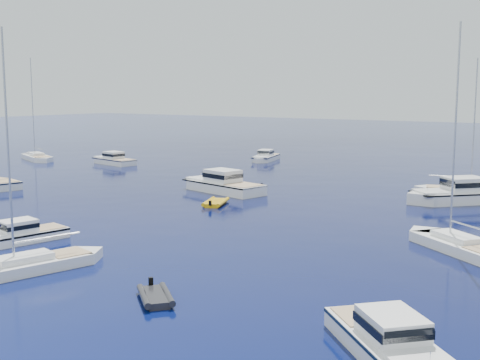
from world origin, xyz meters
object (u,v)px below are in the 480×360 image
object	(u,v)px
sailboat_fore	(31,271)
motor_cruiser_near	(17,243)
tender_yellow	(216,205)
motor_cruiser_right	(393,360)

from	to	relation	value
sailboat_fore	motor_cruiser_near	bearing A→B (deg)	-15.57
tender_yellow	motor_cruiser_right	bearing A→B (deg)	-63.61
sailboat_fore	motor_cruiser_right	bearing A→B (deg)	-165.30
motor_cruiser_near	motor_cruiser_right	xyz separation A→B (m)	(29.23, -3.69, 0.00)
sailboat_fore	tender_yellow	world-z (taller)	sailboat_fore
motor_cruiser_right	sailboat_fore	distance (m)	22.53
motor_cruiser_near	tender_yellow	distance (m)	20.23
motor_cruiser_right	tender_yellow	bearing A→B (deg)	-88.73
motor_cruiser_right	sailboat_fore	world-z (taller)	sailboat_fore
motor_cruiser_right	tender_yellow	distance (m)	35.38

